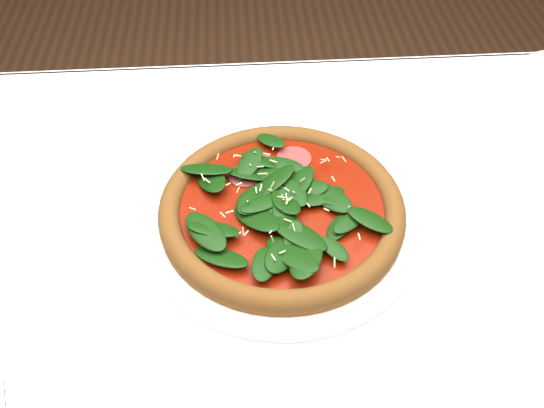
{
  "coord_description": "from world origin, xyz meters",
  "views": [
    {
      "loc": [
        -0.03,
        -0.53,
        1.36
      ],
      "look_at": [
        0.0,
        0.03,
        0.77
      ],
      "focal_mm": 40.0,
      "sensor_mm": 36.0,
      "label": 1
    }
  ],
  "objects": [
    {
      "name": "dining_table",
      "position": [
        0.0,
        0.0,
        0.65
      ],
      "size": [
        1.21,
        0.81,
        0.75
      ],
      "color": "white",
      "rests_on": "ground"
    },
    {
      "name": "pizza",
      "position": [
        0.02,
        0.02,
        0.78
      ],
      "size": [
        0.43,
        0.43,
        0.04
      ],
      "rotation": [
        0.0,
        0.0,
        -0.42
      ],
      "color": "brown",
      "rests_on": "plate"
    },
    {
      "name": "plate",
      "position": [
        0.02,
        0.02,
        0.76
      ],
      "size": [
        0.38,
        0.38,
        0.02
      ],
      "color": "silver",
      "rests_on": "dining_table"
    }
  ]
}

